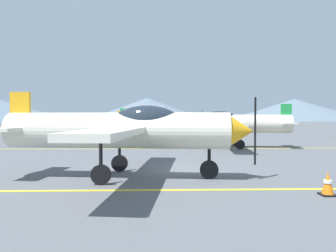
% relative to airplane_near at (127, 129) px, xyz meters
% --- Properties ---
extents(ground_plane, '(400.00, 400.00, 0.00)m').
position_rel_airplane_near_xyz_m(ground_plane, '(0.90, 1.47, -1.54)').
color(ground_plane, '#54565B').
extents(apron_line_near, '(80.00, 0.16, 0.01)m').
position_rel_airplane_near_xyz_m(apron_line_near, '(0.90, -1.80, -1.53)').
color(apron_line_near, yellow).
rests_on(apron_line_near, ground_plane).
extents(apron_line_far, '(80.00, 0.16, 0.01)m').
position_rel_airplane_near_xyz_m(apron_line_far, '(0.90, 9.27, -1.53)').
color(apron_line_far, yellow).
rests_on(apron_line_far, ground_plane).
extents(airplane_near, '(7.97, 9.15, 2.73)m').
position_rel_airplane_near_xyz_m(airplane_near, '(0.00, 0.00, 0.00)').
color(airplane_near, silver).
rests_on(airplane_near, ground_plane).
extents(airplane_mid, '(7.97, 9.15, 2.73)m').
position_rel_airplane_near_xyz_m(airplane_mid, '(5.45, 10.03, 0.00)').
color(airplane_mid, silver).
rests_on(airplane_mid, ground_plane).
extents(airplane_far, '(7.96, 9.15, 2.73)m').
position_rel_airplane_near_xyz_m(airplane_far, '(1.13, 20.34, 0.00)').
color(airplane_far, silver).
rests_on(airplane_far, ground_plane).
extents(airplane_back, '(8.00, 9.10, 2.73)m').
position_rel_airplane_near_xyz_m(airplane_back, '(-0.77, 31.65, 0.00)').
color(airplane_back, white).
rests_on(airplane_back, ground_plane).
extents(car_sedan, '(2.10, 4.34, 1.62)m').
position_rel_airplane_near_xyz_m(car_sedan, '(8.12, 35.30, -0.70)').
color(car_sedan, '#3372BF').
rests_on(car_sedan, ground_plane).
extents(traffic_cone_front, '(0.36, 0.36, 0.59)m').
position_rel_airplane_near_xyz_m(traffic_cone_front, '(5.15, -2.47, -1.25)').
color(traffic_cone_front, black).
rests_on(traffic_cone_front, ground_plane).
extents(hill_centerleft, '(55.42, 55.42, 10.06)m').
position_rel_airplane_near_xyz_m(hill_centerleft, '(-3.84, 129.63, 3.49)').
color(hill_centerleft, slate).
rests_on(hill_centerleft, ground_plane).
extents(hill_centerright, '(68.83, 68.83, 11.15)m').
position_rel_airplane_near_xyz_m(hill_centerright, '(70.64, 154.18, 4.03)').
color(hill_centerright, slate).
rests_on(hill_centerright, ground_plane).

